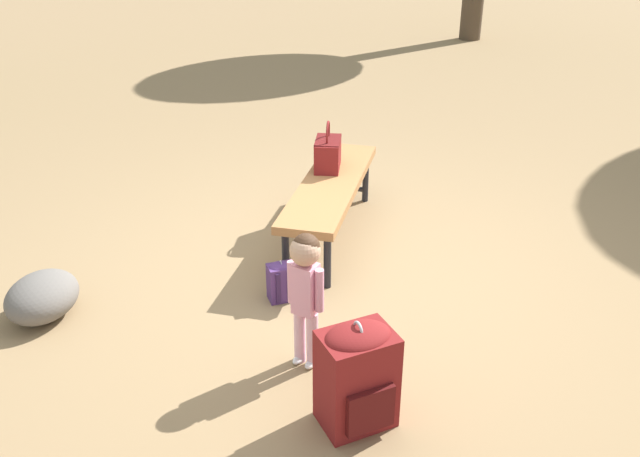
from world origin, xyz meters
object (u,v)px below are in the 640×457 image
object	(u,v)px
backpack_small	(281,280)
trail_rock	(42,297)
handbag	(328,152)
child_standing	(306,281)
backpack_large	(357,374)
park_bench	(330,189)

from	to	relation	value
backpack_small	trail_rock	xyz separation A→B (m)	(0.58, -1.33, -0.00)
handbag	child_standing	distance (m)	1.77
handbag	backpack_small	size ratio (longest dim) A/B	1.32
trail_rock	backpack_large	bearing A→B (deg)	79.75
backpack_small	trail_rock	world-z (taller)	backpack_small
handbag	backpack_small	world-z (taller)	handbag
child_standing	trail_rock	size ratio (longest dim) A/B	1.62
backpack_small	trail_rock	size ratio (longest dim) A/B	0.57
child_standing	backpack_small	world-z (taller)	child_standing
park_bench	handbag	size ratio (longest dim) A/B	4.39
backpack_large	backpack_small	distance (m)	1.19
trail_rock	child_standing	bearing A→B (deg)	90.11
handbag	backpack_large	world-z (taller)	handbag
child_standing	backpack_small	bearing A→B (deg)	-149.43
child_standing	backpack_large	xyz separation A→B (m)	(0.37, 0.37, -0.23)
park_bench	trail_rock	distance (m)	2.06
child_standing	backpack_small	size ratio (longest dim) A/B	2.85
child_standing	trail_rock	xyz separation A→B (m)	(0.00, -1.67, -0.39)
child_standing	trail_rock	bearing A→B (deg)	-89.89
handbag	backpack_large	distance (m)	2.24
park_bench	child_standing	distance (m)	1.52
backpack_small	handbag	bearing A→B (deg)	-179.30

